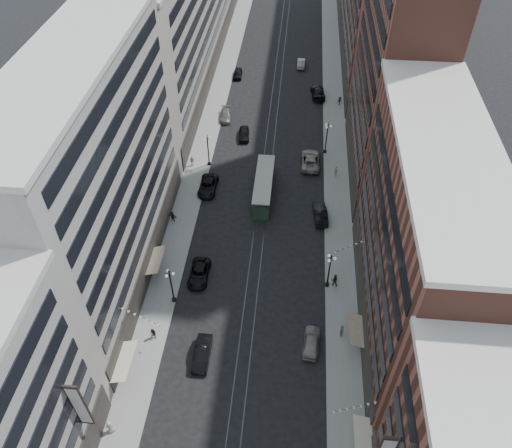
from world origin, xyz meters
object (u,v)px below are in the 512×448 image
(pedestrian_1, at_px, (110,427))
(car_14, at_px, (301,63))
(car_7, at_px, (208,186))
(pedestrian_7, at_px, (335,280))
(pedestrian_4, at_px, (342,330))
(car_12, at_px, (318,92))
(lamppost_se_far, at_px, (329,270))
(pedestrian_9, at_px, (340,101))
(streetcar, at_px, (264,187))
(lamppost_se_mid, at_px, (327,137))
(car_11, at_px, (310,160))
(pedestrian_8, at_px, (336,170))
(car_2, at_px, (199,273))
(car_9, at_px, (238,73))
(lamppost_sw_mid, at_px, (208,149))
(car_8, at_px, (226,115))
(pedestrian_6, at_px, (192,161))
(pedestrian_5, at_px, (172,216))
(lamppost_sw_far, at_px, (171,285))
(car_4, at_px, (311,342))
(pedestrian_extra_2, at_px, (362,425))
(car_13, at_px, (244,134))
(car_10, at_px, (320,214))
(pedestrian_2, at_px, (153,334))
(car_5, at_px, (202,353))

(pedestrian_1, bearing_deg, car_14, -126.85)
(car_7, height_order, pedestrian_7, pedestrian_7)
(pedestrian_4, distance_m, car_12, 53.29)
(lamppost_se_far, relative_size, pedestrian_9, 3.31)
(streetcar, relative_size, pedestrian_7, 6.38)
(lamppost_se_mid, xyz_separation_m, car_11, (-2.40, -3.36, -2.23))
(pedestrian_8, bearing_deg, car_2, 20.83)
(lamppost_se_mid, height_order, car_9, lamppost_se_mid)
(lamppost_sw_mid, xyz_separation_m, car_12, (17.17, 23.14, -2.24))
(car_12, bearing_deg, car_11, 80.43)
(car_7, relative_size, car_8, 1.16)
(lamppost_se_mid, height_order, pedestrian_4, lamppost_se_mid)
(streetcar, xyz_separation_m, pedestrian_8, (10.76, 5.57, -0.44))
(pedestrian_1, distance_m, car_8, 57.00)
(car_9, bearing_deg, lamppost_sw_mid, -94.27)
(pedestrian_6, bearing_deg, pedestrian_5, 76.49)
(car_8, bearing_deg, streetcar, -72.71)
(car_12, relative_size, car_14, 1.32)
(lamppost_sw_far, distance_m, pedestrian_4, 20.24)
(car_4, bearing_deg, pedestrian_4, -149.09)
(pedestrian_extra_2, bearing_deg, car_9, 66.61)
(car_13, bearing_deg, pedestrian_7, -70.19)
(lamppost_se_far, xyz_separation_m, pedestrian_4, (1.50, -7.08, -2.05))
(car_11, xyz_separation_m, pedestrian_6, (-18.60, -2.08, 0.15))
(car_10, relative_size, car_11, 0.81)
(car_4, distance_m, pedestrian_8, 31.02)
(pedestrian_2, distance_m, pedestrian_7, 22.55)
(car_7, height_order, car_13, car_7)
(car_7, bearing_deg, car_11, 27.30)
(pedestrian_8, relative_size, pedestrian_9, 1.03)
(car_13, distance_m, pedestrian_6, 11.26)
(lamppost_se_mid, xyz_separation_m, pedestrian_7, (0.86, -27.83, -2.05))
(car_10, bearing_deg, car_14, -91.78)
(car_9, xyz_separation_m, pedestrian_7, (18.11, -52.19, 0.33))
(car_8, height_order, car_11, car_11)
(car_2, height_order, pedestrian_5, pedestrian_5)
(car_10, relative_size, car_13, 1.17)
(car_12, bearing_deg, lamppost_se_mid, 87.42)
(car_13, bearing_deg, lamppost_sw_mid, -125.42)
(car_5, distance_m, pedestrian_8, 36.72)
(lamppost_sw_far, height_order, lamppost_se_mid, same)
(lamppost_sw_mid, height_order, pedestrian_1, lamppost_sw_mid)
(car_5, distance_m, car_11, 37.63)
(streetcar, relative_size, pedestrian_6, 6.59)
(lamppost_se_far, bearing_deg, lamppost_sw_far, -167.74)
(pedestrian_8, bearing_deg, car_4, 52.91)
(lamppost_se_mid, distance_m, pedestrian_4, 35.17)
(lamppost_sw_mid, xyz_separation_m, car_8, (0.80, 13.73, -2.41))
(pedestrian_1, distance_m, pedestrian_6, 42.71)
(pedestrian_8, distance_m, pedestrian_extra_2, 39.88)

